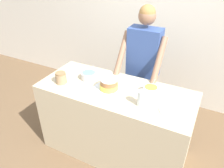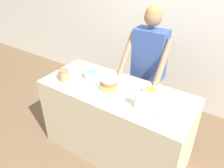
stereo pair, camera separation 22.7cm
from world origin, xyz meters
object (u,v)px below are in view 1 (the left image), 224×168
at_px(frosting_bowl_blue, 89,75).
at_px(frosting_bowl_orange, 151,90).
at_px(person_baker, 143,60).
at_px(cake, 109,85).
at_px(ceramic_plate, 173,111).
at_px(stoneware_jar, 61,78).
at_px(drinking_glass, 142,98).

height_order(frosting_bowl_blue, frosting_bowl_orange, frosting_bowl_blue).
height_order(person_baker, cake, person_baker).
bearing_deg(ceramic_plate, person_baker, 127.89).
distance_m(person_baker, frosting_bowl_blue, 0.72).
xyz_separation_m(person_baker, ceramic_plate, (0.55, -0.71, -0.10)).
bearing_deg(stoneware_jar, person_baker, 48.41).
relative_size(drinking_glass, stoneware_jar, 1.25).
bearing_deg(frosting_bowl_blue, frosting_bowl_orange, 3.12).
xyz_separation_m(frosting_bowl_blue, ceramic_plate, (1.01, -0.16, -0.04)).
distance_m(frosting_bowl_blue, frosting_bowl_orange, 0.73).
bearing_deg(stoneware_jar, ceramic_plate, 2.61).
relative_size(frosting_bowl_blue, frosting_bowl_orange, 1.12).
distance_m(frosting_bowl_orange, ceramic_plate, 0.34).
height_order(drinking_glass, ceramic_plate, drinking_glass).
bearing_deg(frosting_bowl_blue, ceramic_plate, -8.81).
distance_m(ceramic_plate, stoneware_jar, 1.24).
distance_m(person_baker, stoneware_jar, 1.03).
bearing_deg(ceramic_plate, frosting_bowl_orange, 145.01).
xyz_separation_m(frosting_bowl_orange, ceramic_plate, (0.28, -0.20, -0.04)).
bearing_deg(frosting_bowl_blue, cake, -17.14).
distance_m(frosting_bowl_blue, stoneware_jar, 0.31).
height_order(frosting_bowl_orange, ceramic_plate, frosting_bowl_orange).
bearing_deg(drinking_glass, person_baker, 109.03).
bearing_deg(cake, ceramic_plate, -4.93).
xyz_separation_m(person_baker, frosting_bowl_orange, (0.28, -0.52, -0.06)).
bearing_deg(stoneware_jar, frosting_bowl_blue, 42.60).
bearing_deg(frosting_bowl_orange, drinking_glass, -93.52).
xyz_separation_m(cake, ceramic_plate, (0.69, -0.06, -0.05)).
xyz_separation_m(ceramic_plate, stoneware_jar, (-1.24, -0.06, 0.06)).
bearing_deg(drinking_glass, frosting_bowl_orange, 86.48).
bearing_deg(cake, person_baker, 77.89).
bearing_deg(frosting_bowl_orange, ceramic_plate, -34.99).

